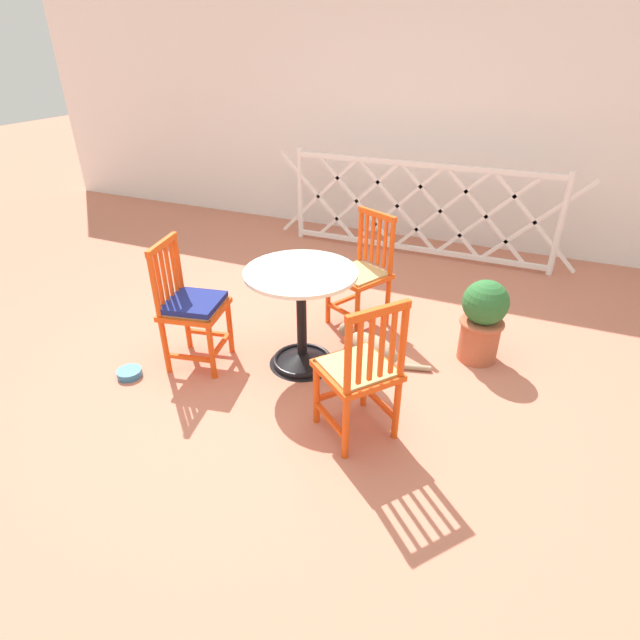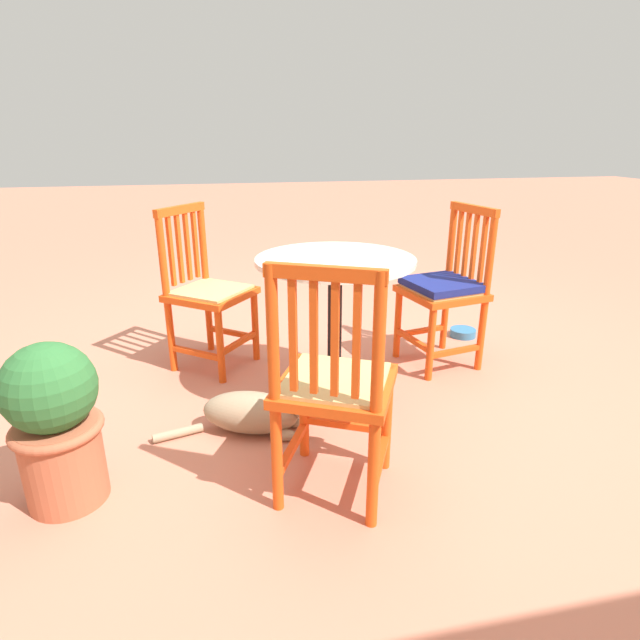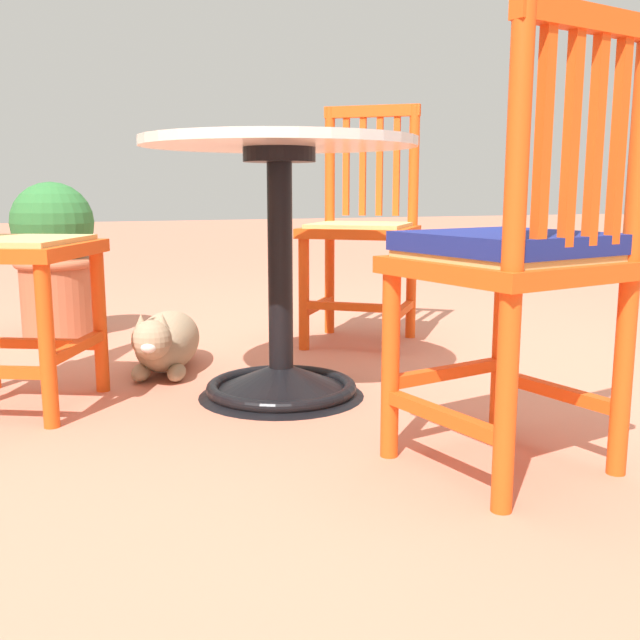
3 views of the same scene
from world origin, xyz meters
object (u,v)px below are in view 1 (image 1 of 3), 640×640
orange_chair_facing_out (361,274)px  tabby_cat (369,346)px  pet_water_bowl (130,373)px  orange_chair_near_fence (360,373)px  terracotta_planter (483,319)px  cafe_table (302,329)px  orange_chair_by_planter (192,307)px

orange_chair_facing_out → tabby_cat: bearing=-63.5°
pet_water_bowl → orange_chair_near_fence: bearing=3.3°
orange_chair_facing_out → terracotta_planter: bearing=-9.5°
orange_chair_near_fence → tabby_cat: orange_chair_near_fence is taller
cafe_table → orange_chair_facing_out: (0.18, 0.73, 0.15)m
tabby_cat → cafe_table: bearing=-147.5°
orange_chair_facing_out → cafe_table: bearing=-103.7°
orange_chair_near_fence → orange_chair_by_planter: 1.34m
orange_chair_facing_out → terracotta_planter: orange_chair_facing_out is taller
cafe_table → orange_chair_by_planter: orange_chair_by_planter is taller
orange_chair_by_planter → orange_chair_facing_out: bearing=48.7°
orange_chair_by_planter → tabby_cat: 1.29m
orange_chair_by_planter → tabby_cat: bearing=25.7°
cafe_table → terracotta_planter: size_ratio=1.23×
cafe_table → orange_chair_facing_out: orange_chair_facing_out is taller
cafe_table → pet_water_bowl: size_ratio=4.47×
orange_chair_facing_out → tabby_cat: 0.62m
orange_chair_by_planter → terracotta_planter: bearing=24.5°
orange_chair_by_planter → pet_water_bowl: orange_chair_by_planter is taller
orange_chair_near_fence → orange_chair_facing_out: 1.34m
orange_chair_by_planter → pet_water_bowl: (-0.33, -0.35, -0.42)m
pet_water_bowl → orange_chair_facing_out: bearing=48.2°
orange_chair_facing_out → terracotta_planter: size_ratio=1.47×
cafe_table → orange_chair_near_fence: bearing=-41.0°
orange_chair_facing_out → orange_chair_by_planter: bearing=-131.3°
orange_chair_facing_out → tabby_cat: orange_chair_facing_out is taller
orange_chair_near_fence → orange_chair_by_planter: size_ratio=1.00×
cafe_table → tabby_cat: 0.52m
orange_chair_by_planter → cafe_table: bearing=21.3°
orange_chair_by_planter → tabby_cat: orange_chair_by_planter is taller
cafe_table → orange_chair_by_planter: size_ratio=0.83×
orange_chair_by_planter → pet_water_bowl: bearing=-133.3°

